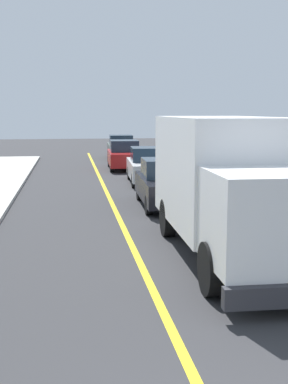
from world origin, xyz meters
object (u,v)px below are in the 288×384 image
(parked_car_far, at_px, (124,156))
(parked_car_furthest, at_px, (121,147))
(parked_van_across, at_px, (271,188))
(box_truck, at_px, (228,180))
(parked_car_mid, at_px, (149,166))
(parked_car_near, at_px, (166,184))

(parked_car_far, distance_m, parked_car_furthest, 6.64)
(parked_car_furthest, bearing_deg, parked_van_across, -81.21)
(box_truck, xyz_separation_m, parked_car_far, (-0.45, 18.18, -0.97))
(parked_car_far, xyz_separation_m, parked_car_furthest, (0.48, 6.62, 0.00))
(box_truck, xyz_separation_m, parked_car_mid, (0.05, 12.20, -0.97))
(parked_car_near, relative_size, parked_car_far, 1.00)
(parked_car_far, relative_size, parked_van_across, 1.01)
(box_truck, distance_m, parked_car_near, 6.37)
(parked_car_mid, bearing_deg, parked_car_furthest, 90.09)
(box_truck, height_order, parked_car_near, box_truck)
(box_truck, bearing_deg, parked_van_across, 57.99)
(box_truck, relative_size, parked_car_mid, 1.61)
(box_truck, xyz_separation_m, parked_van_across, (3.10, 4.96, -0.97))
(parked_car_far, bearing_deg, box_truck, -88.58)
(parked_car_far, distance_m, parked_van_across, 13.69)
(parked_car_far, height_order, parked_car_furthest, same)
(parked_car_furthest, bearing_deg, parked_car_mid, -89.91)
(parked_car_mid, relative_size, parked_van_across, 1.02)
(parked_car_near, xyz_separation_m, parked_car_far, (-0.21, 11.89, 0.00))
(box_truck, relative_size, parked_car_furthest, 1.62)
(box_truck, relative_size, parked_van_across, 1.63)
(parked_car_furthest, bearing_deg, parked_car_far, -94.16)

